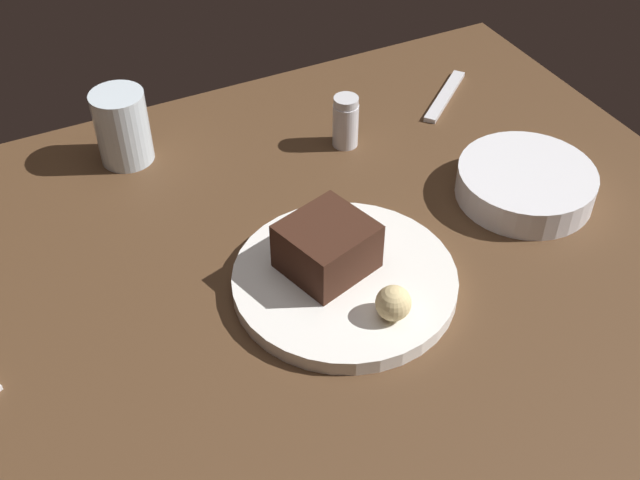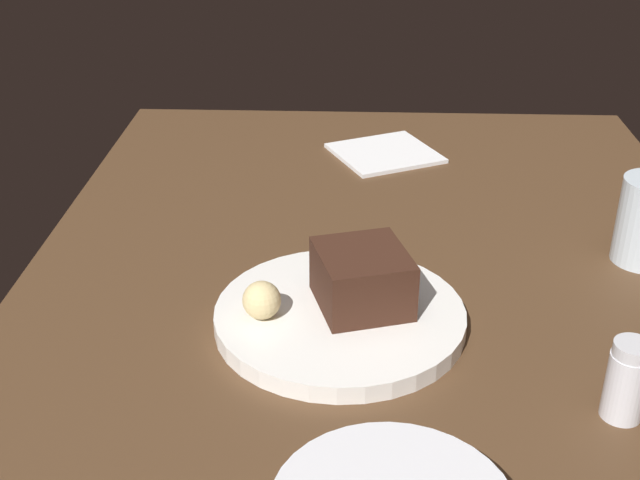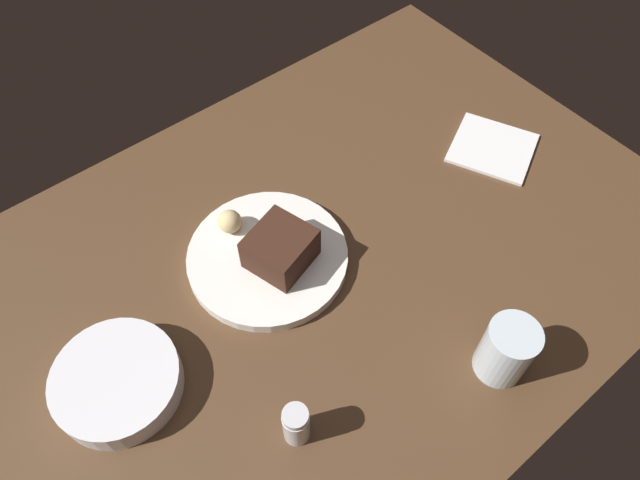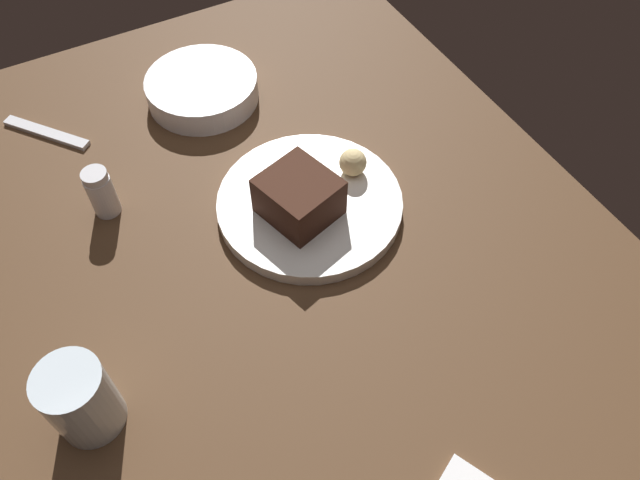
{
  "view_description": "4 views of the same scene",
  "coord_description": "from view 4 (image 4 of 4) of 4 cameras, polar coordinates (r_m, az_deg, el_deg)",
  "views": [
    {
      "loc": [
        -23.27,
        -60.72,
        68.29
      ],
      "look_at": [
        6.84,
        -0.04,
        6.48
      ],
      "focal_mm": 43.98,
      "sensor_mm": 36.0,
      "label": 1
    },
    {
      "loc": [
        79.53,
        -4.14,
        51.02
      ],
      "look_at": [
        -1.17,
        -7.47,
        8.38
      ],
      "focal_mm": 46.42,
      "sensor_mm": 36.0,
      "label": 2
    },
    {
      "loc": [
        33.55,
        40.95,
        83.48
      ],
      "look_at": [
        0.85,
        0.17,
        8.74
      ],
      "focal_mm": 32.99,
      "sensor_mm": 36.0,
      "label": 3
    },
    {
      "loc": [
        -42.71,
        20.54,
        71.29
      ],
      "look_at": [
        0.42,
        -2.84,
        5.3
      ],
      "focal_mm": 35.06,
      "sensor_mm": 36.0,
      "label": 4
    }
  ],
  "objects": [
    {
      "name": "dining_table",
      "position": [
        0.84,
        -1.56,
        -2.48
      ],
      "size": [
        120.0,
        84.0,
        3.0
      ],
      "primitive_type": "cube",
      "color": "#4C331E",
      "rests_on": "ground"
    },
    {
      "name": "dessert_plate",
      "position": [
        0.88,
        -0.94,
        3.31
      ],
      "size": [
        25.99,
        25.99,
        1.93
      ],
      "primitive_type": "cylinder",
      "color": "white",
      "rests_on": "dining_table"
    },
    {
      "name": "chocolate_cake_slice",
      "position": [
        0.83,
        -1.94,
        3.97
      ],
      "size": [
        11.56,
        11.19,
        6.1
      ],
      "primitive_type": "cube",
      "rotation": [
        0.0,
        0.0,
        3.43
      ],
      "color": "#381E14",
      "rests_on": "dessert_plate"
    },
    {
      "name": "bread_roll",
      "position": [
        0.89,
        3.01,
        7.09
      ],
      "size": [
        3.94,
        3.94,
        3.94
      ],
      "primitive_type": "sphere",
      "color": "#DBC184",
      "rests_on": "dessert_plate"
    },
    {
      "name": "salt_shaker",
      "position": [
        0.91,
        -19.33,
        4.12
      ],
      "size": [
        3.65,
        3.65,
        7.64
      ],
      "color": "silver",
      "rests_on": "dining_table"
    },
    {
      "name": "water_glass",
      "position": [
        0.73,
        -21.02,
        -13.44
      ],
      "size": [
        7.31,
        7.31,
        10.34
      ],
      "primitive_type": "cylinder",
      "color": "silver",
      "rests_on": "dining_table"
    },
    {
      "name": "side_bowl",
      "position": [
        1.05,
        -10.69,
        13.41
      ],
      "size": [
        17.9,
        17.9,
        4.1
      ],
      "primitive_type": "cylinder",
      "color": "silver",
      "rests_on": "dining_table"
    },
    {
      "name": "dessert_spoon",
      "position": [
        1.07,
        -23.7,
        8.96
      ],
      "size": [
        12.78,
        10.85,
        0.7
      ],
      "primitive_type": "cube",
      "rotation": [
        0.0,
        0.0,
        0.68
      ],
      "color": "silver",
      "rests_on": "dining_table"
    }
  ]
}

